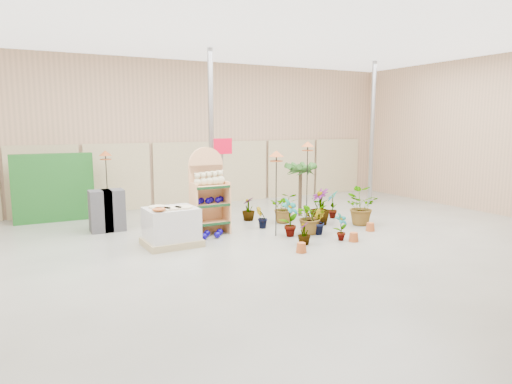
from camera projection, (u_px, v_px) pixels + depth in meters
room at (256, 141)px, 9.75m from camera, size 15.20×12.10×4.70m
display_shelf at (208, 194)px, 10.72m from camera, size 0.86×0.55×2.04m
teddy_bears at (210, 179)px, 10.60m from camera, size 0.76×0.21×0.33m
gazing_balls_shelf at (210, 200)px, 10.64m from camera, size 0.75×0.26×0.14m
gazing_balls_floor at (212, 234)px, 10.40m from camera, size 0.63×0.39×0.15m
pallet_stack at (171, 227)px, 9.67m from camera, size 1.19×1.01×0.85m
charcoal_planters at (107, 211)px, 10.97m from camera, size 0.80×0.50×1.00m
trellis_stock at (53, 188)px, 12.00m from camera, size 2.00×0.30×1.80m
offer_sign at (223, 163)px, 11.71m from camera, size 0.50×0.08×2.20m
bird_table_front at (276, 157)px, 10.27m from camera, size 0.34×0.34×1.98m
bird_table_right at (308, 147)px, 11.91m from camera, size 0.34×0.34×2.12m
bird_table_back at (105, 155)px, 12.17m from camera, size 0.34×0.34×1.86m
palm at (301, 168)px, 12.66m from camera, size 0.70×0.70×1.59m
potted_plant_0 at (290, 218)px, 10.44m from camera, size 0.54×0.44×0.88m
potted_plant_1 at (309, 219)px, 10.90m from camera, size 0.42×0.40×0.61m
potted_plant_2 at (311, 216)px, 10.72m from camera, size 0.82×0.73×0.84m
potted_plant_3 at (320, 207)px, 11.67m from camera, size 0.58×0.58×0.94m
potted_plant_4 at (333, 204)px, 12.50m from camera, size 0.45×0.49×0.77m
potted_plant_5 at (262, 218)px, 11.27m from camera, size 0.32×0.26×0.55m
potted_plant_6 at (285, 207)px, 11.91m from camera, size 0.94×0.91×0.81m
potted_plant_7 at (304, 233)px, 9.77m from camera, size 0.39×0.39×0.50m
potted_plant_8 at (341, 227)px, 10.10m from camera, size 0.35×0.25×0.62m
potted_plant_9 at (318, 221)px, 10.68m from camera, size 0.38×0.42×0.61m
potted_plant_10 at (359, 206)px, 11.65m from camera, size 0.94×1.02×0.95m
potted_plant_11 at (248, 209)px, 12.19m from camera, size 0.49×0.49×0.63m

